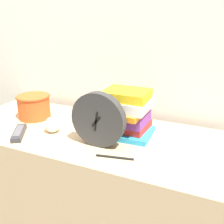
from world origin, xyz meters
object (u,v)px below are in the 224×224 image
object	(u,v)px
tv_remote	(19,133)
pen	(115,157)
book_stack	(124,113)
basket	(34,106)
crumpled_paper_ball	(53,125)
desk_clock	(98,120)

from	to	relation	value
tv_remote	pen	bearing A→B (deg)	-1.15
book_stack	basket	size ratio (longest dim) A/B	1.48
book_stack	basket	bearing A→B (deg)	-178.90
book_stack	pen	bearing A→B (deg)	-77.12
tv_remote	pen	size ratio (longest dim) A/B	1.12
crumpled_paper_ball	pen	xyz separation A→B (m)	(0.33, -0.09, -0.03)
basket	crumpled_paper_ball	bearing A→B (deg)	-29.38
book_stack	basket	xyz separation A→B (m)	(-0.47, -0.01, -0.03)
desk_clock	crumpled_paper_ball	bearing A→B (deg)	172.55
desk_clock	tv_remote	distance (m)	0.36
desk_clock	pen	xyz separation A→B (m)	(0.10, -0.06, -0.10)
desk_clock	crumpled_paper_ball	distance (m)	0.25
pen	desk_clock	bearing A→B (deg)	146.70
tv_remote	basket	bearing A→B (deg)	110.94
book_stack	crumpled_paper_ball	xyz separation A→B (m)	(-0.28, -0.11, -0.06)
desk_clock	crumpled_paper_ball	xyz separation A→B (m)	(-0.24, 0.03, -0.07)
basket	crumpled_paper_ball	size ratio (longest dim) A/B	2.35
basket	tv_remote	xyz separation A→B (m)	(0.07, -0.19, -0.05)
book_stack	desk_clock	bearing A→B (deg)	-108.74
book_stack	crumpled_paper_ball	size ratio (longest dim) A/B	3.48
book_stack	crumpled_paper_ball	world-z (taller)	book_stack
desk_clock	book_stack	bearing A→B (deg)	71.26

